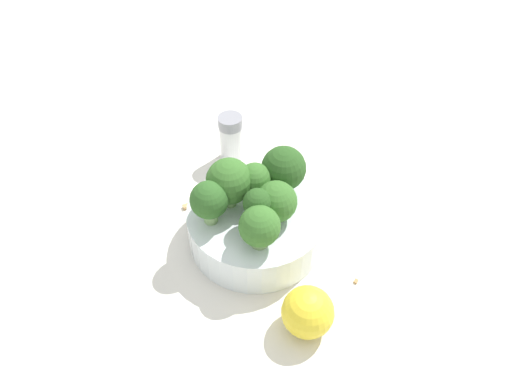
{
  "coord_description": "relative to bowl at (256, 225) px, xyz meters",
  "views": [
    {
      "loc": [
        -0.39,
        0.03,
        0.48
      ],
      "look_at": [
        0.0,
        0.0,
        0.08
      ],
      "focal_mm": 35.0,
      "sensor_mm": 36.0,
      "label": 1
    }
  ],
  "objects": [
    {
      "name": "broccoli_floret_0",
      "position": [
        -0.01,
        -0.02,
        0.05
      ],
      "size": [
        0.05,
        0.05,
        0.05
      ],
      "color": "#7A9E5B",
      "rests_on": "bowl"
    },
    {
      "name": "broccoli_floret_2",
      "position": [
        -0.02,
        -0.0,
        0.06
      ],
      "size": [
        0.03,
        0.03,
        0.05
      ],
      "color": "#7A9E5B",
      "rests_on": "bowl"
    },
    {
      "name": "pepper_shaker",
      "position": [
        0.15,
        0.02,
        0.01
      ],
      "size": [
        0.03,
        0.03,
        0.07
      ],
      "color": "silver",
      "rests_on": "ground_plane"
    },
    {
      "name": "broccoli_floret_4",
      "position": [
        0.03,
        -0.04,
        0.06
      ],
      "size": [
        0.05,
        0.05,
        0.06
      ],
      "color": "#7A9E5B",
      "rests_on": "bowl"
    },
    {
      "name": "lemon_wedge",
      "position": [
        -0.12,
        -0.04,
        0.0
      ],
      "size": [
        0.06,
        0.06,
        0.06
      ],
      "primitive_type": "sphere",
      "color": "yellow",
      "rests_on": "ground_plane"
    },
    {
      "name": "broccoli_floret_3",
      "position": [
        0.01,
        0.03,
        0.06
      ],
      "size": [
        0.05,
        0.05,
        0.06
      ],
      "color": "#8EB770",
      "rests_on": "bowl"
    },
    {
      "name": "almond_crumb_0",
      "position": [
        -0.07,
        -0.11,
        -0.02
      ],
      "size": [
        0.01,
        0.01,
        0.01
      ],
      "primitive_type": "cube",
      "rotation": [
        0.0,
        0.0,
        5.69
      ],
      "color": "#AD7F4C",
      "rests_on": "ground_plane"
    },
    {
      "name": "broccoli_floret_6",
      "position": [
        -0.01,
        0.05,
        0.06
      ],
      "size": [
        0.04,
        0.04,
        0.06
      ],
      "color": "#8EB770",
      "rests_on": "bowl"
    },
    {
      "name": "ground_plane",
      "position": [
        0.0,
        0.0,
        -0.02
      ],
      "size": [
        3.0,
        3.0,
        0.0
      ],
      "primitive_type": "plane",
      "color": "silver"
    },
    {
      "name": "broccoli_floret_5",
      "position": [
        -0.05,
        -0.0,
        0.05
      ],
      "size": [
        0.05,
        0.05,
        0.05
      ],
      "color": "#7A9E5B",
      "rests_on": "bowl"
    },
    {
      "name": "bowl",
      "position": [
        0.0,
        0.0,
        0.0
      ],
      "size": [
        0.16,
        0.16,
        0.05
      ],
      "primitive_type": "cylinder",
      "color": "silver",
      "rests_on": "ground_plane"
    },
    {
      "name": "almond_crumb_1",
      "position": [
        0.06,
        0.09,
        -0.02
      ],
      "size": [
        0.01,
        0.01,
        0.01
      ],
      "primitive_type": "cube",
      "rotation": [
        0.0,
        0.0,
        5.03
      ],
      "color": "tan",
      "rests_on": "ground_plane"
    },
    {
      "name": "broccoli_floret_1",
      "position": [
        0.02,
        -0.0,
        0.06
      ],
      "size": [
        0.04,
        0.04,
        0.05
      ],
      "color": "#8EB770",
      "rests_on": "bowl"
    }
  ]
}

